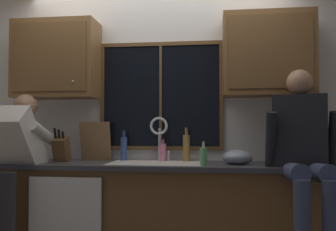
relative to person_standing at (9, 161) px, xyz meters
name	(u,v)px	position (x,y,z in m)	size (l,w,h in m)	color
back_wall	(158,122)	(1.14, 0.66, 0.33)	(5.31, 0.12, 2.55)	silver
window_glass	(161,96)	(1.18, 0.59, 0.58)	(1.10, 0.02, 0.95)	black
window_frame_top	(161,44)	(1.18, 0.58, 1.07)	(1.17, 0.02, 0.04)	brown
window_frame_bottom	(161,148)	(1.18, 0.58, 0.08)	(1.17, 0.02, 0.04)	brown
window_frame_left	(102,96)	(0.61, 0.58, 0.58)	(0.04, 0.02, 0.95)	brown
window_frame_right	(221,95)	(1.75, 0.58, 0.58)	(0.04, 0.02, 0.95)	brown
window_mullion_center	(161,96)	(1.18, 0.58, 0.58)	(0.02, 0.02, 0.95)	brown
lower_cabinet_run	(152,219)	(1.14, 0.31, -0.51)	(2.91, 0.58, 0.88)	brown
countertop	(152,165)	(1.14, 0.29, -0.05)	(2.97, 0.62, 0.04)	#38383D
dishwasher_front	(65,224)	(0.49, -0.01, -0.49)	(0.60, 0.02, 0.74)	white
upper_cabinet_left	(57,60)	(0.21, 0.43, 0.91)	(0.77, 0.36, 0.72)	brown
upper_cabinet_right	(268,55)	(2.14, 0.43, 0.91)	(0.77, 0.36, 0.72)	brown
sink	(156,174)	(1.18, 0.30, -0.13)	(0.80, 0.46, 0.21)	white
faucet	(160,133)	(1.19, 0.48, 0.22)	(0.18, 0.09, 0.40)	silver
person_standing	(9,161)	(0.00, 0.00, 0.00)	(0.53, 0.71, 1.52)	#262628
person_sitting_on_counter	(303,144)	(2.34, 0.03, 0.16)	(0.54, 0.64, 1.26)	#384260
knife_block	(61,149)	(0.32, 0.31, 0.08)	(0.12, 0.18, 0.32)	brown
cutting_board	(95,141)	(0.57, 0.51, 0.15)	(0.29, 0.02, 0.37)	#997047
mixing_bowl	(237,157)	(1.87, 0.29, 0.03)	(0.25, 0.25, 0.13)	#8C99A8
soap_dispenser	(203,156)	(1.59, 0.15, 0.05)	(0.06, 0.07, 0.19)	#59A566
bottle_green_glass	(186,147)	(1.43, 0.48, 0.10)	(0.06, 0.06, 0.31)	olive
bottle_tall_clear	(163,152)	(1.21, 0.48, 0.06)	(0.06, 0.06, 0.21)	pink
bottle_amber_small	(124,148)	(0.84, 0.50, 0.09)	(0.06, 0.06, 0.28)	#334C8C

